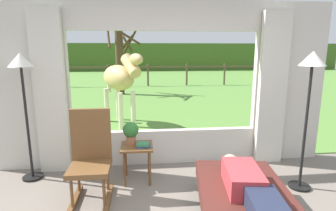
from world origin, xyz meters
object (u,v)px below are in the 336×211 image
object	(u,v)px
side_table	(137,152)
floor_lamp_left	(22,79)
rocking_chair	(91,157)
pasture_tree	(120,58)
floor_lamp_right	(311,80)
horse	(120,79)
reclining_person	(250,189)
potted_plant	(131,132)
book_stack	(143,145)

from	to	relation	value
side_table	floor_lamp_left	world-z (taller)	floor_lamp_left
rocking_chair	pasture_tree	xyz separation A→B (m)	(-0.18, 8.06, 0.96)
floor_lamp_right	horse	distance (m)	4.23
rocking_chair	floor_lamp_right	size ratio (longest dim) A/B	0.62
reclining_person	pasture_tree	distance (m)	9.19
side_table	pasture_tree	size ratio (longest dim) A/B	0.19
rocking_chair	potted_plant	bearing A→B (deg)	44.69
side_table	potted_plant	bearing A→B (deg)	143.13
horse	pasture_tree	size ratio (longest dim) A/B	0.63
potted_plant	book_stack	distance (m)	0.26
side_table	floor_lamp_left	xyz separation A→B (m)	(-1.51, 0.22, 1.01)
rocking_chair	book_stack	bearing A→B (deg)	28.13
horse	pasture_tree	distance (m)	4.78
floor_lamp_left	floor_lamp_right	world-z (taller)	floor_lamp_right
horse	pasture_tree	bearing A→B (deg)	-114.98
side_table	floor_lamp_left	bearing A→B (deg)	171.78
rocking_chair	floor_lamp_left	world-z (taller)	floor_lamp_left
book_stack	floor_lamp_right	bearing A→B (deg)	-10.06
book_stack	floor_lamp_left	size ratio (longest dim) A/B	0.11
rocking_chair	side_table	size ratio (longest dim) A/B	2.15
reclining_person	side_table	distance (m)	1.71
reclining_person	rocking_chair	xyz separation A→B (m)	(-1.64, 0.90, 0.02)
horse	potted_plant	bearing A→B (deg)	68.02
rocking_chair	side_table	world-z (taller)	rocking_chair
pasture_tree	rocking_chair	bearing A→B (deg)	-88.73
floor_lamp_left	reclining_person	bearing A→B (deg)	-30.42
reclining_person	floor_lamp_left	bearing A→B (deg)	157.65
potted_plant	book_stack	xyz separation A→B (m)	(0.17, -0.12, -0.15)
side_table	book_stack	bearing A→B (deg)	-36.03
potted_plant	book_stack	size ratio (longest dim) A/B	1.67
floor_lamp_left	floor_lamp_right	xyz separation A→B (m)	(3.68, -0.65, 0.02)
floor_lamp_left	horse	world-z (taller)	floor_lamp_left
potted_plant	horse	distance (m)	2.89
rocking_chair	book_stack	size ratio (longest dim) A/B	5.85
rocking_chair	floor_lamp_left	distance (m)	1.45
book_stack	horse	bearing A→B (deg)	99.71
rocking_chair	book_stack	world-z (taller)	rocking_chair
floor_lamp_right	pasture_tree	world-z (taller)	pasture_tree
side_table	reclining_person	bearing A→B (deg)	-50.19
potted_plant	reclining_person	bearing A→B (deg)	-49.46
floor_lamp_left	horse	distance (m)	2.90
reclining_person	book_stack	xyz separation A→B (m)	(-1.00, 1.24, 0.03)
horse	pasture_tree	xyz separation A→B (m)	(-0.31, 4.75, 0.35)
rocking_chair	potted_plant	world-z (taller)	rocking_chair
reclining_person	floor_lamp_right	distance (m)	1.68
side_table	pasture_tree	world-z (taller)	pasture_tree
reclining_person	rocking_chair	bearing A→B (deg)	159.41
reclining_person	horse	xyz separation A→B (m)	(-1.51, 4.20, 0.63)
potted_plant	floor_lamp_left	xyz separation A→B (m)	(-1.43, 0.16, 0.73)
side_table	floor_lamp_right	bearing A→B (deg)	-11.30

